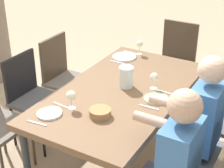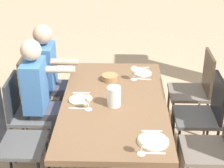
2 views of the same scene
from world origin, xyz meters
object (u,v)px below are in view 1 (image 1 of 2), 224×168
chair_mid_south (217,153)px  plate_1 (156,99)px  chair_mid_north (31,93)px  dining_table (122,96)px  wine_glass_1 (154,77)px  bread_basket (100,113)px  wine_glass_2 (140,44)px  diner_man_white (195,128)px  chair_east_north (63,74)px  wine_glass_0 (71,96)px  water_pitcher (126,78)px  plate_2 (124,57)px  diner_woman_green (169,167)px  plate_0 (49,113)px  chair_head_east (175,58)px

chair_mid_south → plate_1: bearing=74.3°
chair_mid_north → chair_mid_south: bearing=-90.0°
dining_table → wine_glass_1: 0.33m
chair_mid_south → bread_basket: 0.94m
chair_mid_south → wine_glass_2: size_ratio=5.61×
diner_man_white → chair_east_north: bearing=72.2°
chair_mid_south → chair_east_north: size_ratio=0.96×
chair_mid_north → wine_glass_1: bearing=-74.0°
wine_glass_0 → water_pitcher: water_pitcher is taller
plate_2 → water_pitcher: water_pitcher is taller
chair_mid_south → diner_woman_green: diner_woman_green is taller
chair_mid_south → water_pitcher: water_pitcher is taller
diner_woman_green → plate_0: size_ratio=6.26×
plate_0 → wine_glass_1: wine_glass_1 is taller
dining_table → chair_mid_south: size_ratio=2.03×
wine_glass_0 → plate_2: bearing=6.4°
dining_table → plate_0: size_ratio=8.89×
chair_east_north → plate_0: 1.19m
wine_glass_1 → diner_man_white: bearing=-123.7°
chair_mid_north → chair_head_east: bearing=-31.5°
wine_glass_1 → water_pitcher: 0.25m
chair_mid_north → plate_1: bearing=-82.5°
dining_table → bread_basket: bread_basket is taller
chair_mid_north → chair_head_east: size_ratio=0.95×
chair_mid_north → wine_glass_0: bearing=-113.1°
plate_1 → plate_2: same height
wine_glass_0 → chair_east_north: bearing=40.9°
chair_mid_north → chair_east_north: (0.53, 0.00, -0.01)m
wine_glass_0 → wine_glass_1: wine_glass_0 is taller
plate_0 → water_pitcher: water_pitcher is taller
dining_table → plate_1: bearing=-90.9°
chair_mid_south → plate_2: chair_mid_south is taller
plate_1 → water_pitcher: water_pitcher is taller
plate_0 → wine_glass_2: 1.45m
chair_east_north → diner_woman_green: size_ratio=0.73×
chair_mid_south → diner_man_white: bearing=90.9°
plate_1 → wine_glass_1: (0.17, 0.10, 0.10)m
plate_1 → chair_east_north: bearing=73.8°
chair_head_east → wine_glass_0: (-1.81, 0.20, 0.31)m
plate_0 → wine_glass_1: (0.80, -0.53, 0.10)m
wine_glass_0 → plate_1: bearing=-48.4°
dining_table → chair_mid_north: 0.94m
plate_0 → plate_2: size_ratio=0.80×
chair_east_north → bread_basket: bearing=-129.8°
dining_table → water_pitcher: (0.08, 0.00, 0.15)m
bread_basket → plate_1: bearing=-31.1°
plate_1 → bread_basket: (-0.45, 0.27, 0.02)m
chair_east_north → bread_basket: 1.30m
plate_0 → wine_glass_1: bearing=-33.7°
wine_glass_0 → wine_glass_2: bearing=1.2°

